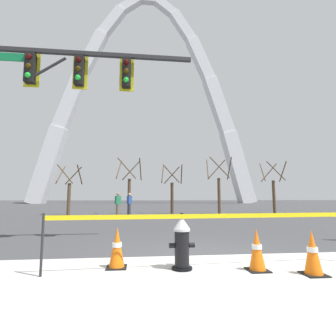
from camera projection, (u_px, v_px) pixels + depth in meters
ground_plane at (201, 257)px, 5.48m from camera, size 240.00×240.00×0.00m
fire_hydrant at (182, 243)px, 4.56m from camera, size 0.46×0.48×0.99m
caution_tape_barrier at (210, 229)px, 4.62m from camera, size 5.71×0.34×1.01m
traffic_cone_by_hydrant at (313, 253)px, 4.21m from camera, size 0.36×0.36×0.73m
traffic_cone_mid_sidewalk at (117, 248)px, 4.64m from camera, size 0.36×0.36×0.73m
traffic_cone_curb_edge at (257, 250)px, 4.46m from camera, size 0.36×0.36×0.73m
traffic_signal_gantry at (41, 94)px, 7.45m from camera, size 6.42×0.44×6.00m
monument_arch at (147, 108)px, 58.83m from camera, size 49.88×3.27×50.23m
tree_far_left at (69, 193)px, 18.49m from camera, size 1.68×1.69×3.63m
tree_left_mid at (129, 189)px, 19.80m from camera, size 1.97×1.98×4.28m
tree_center_left at (172, 192)px, 20.38m from camera, size 1.79×1.80×3.87m
tree_center_right at (219, 189)px, 20.28m from camera, size 2.04×2.05×4.44m
tree_right_mid at (274, 190)px, 20.70m from camera, size 1.92×1.93×4.17m
pedestrian_walking_left at (118, 205)px, 16.31m from camera, size 0.39×0.36×1.59m
pedestrian_standing_center at (129, 204)px, 17.85m from camera, size 0.37×0.39×1.59m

